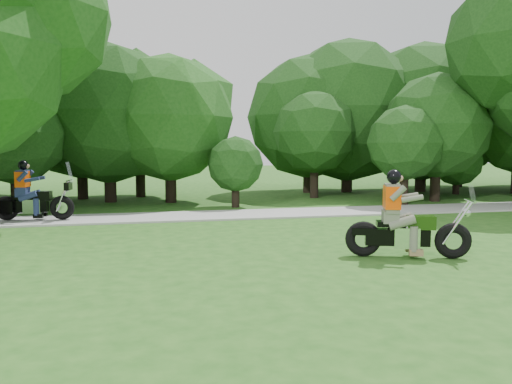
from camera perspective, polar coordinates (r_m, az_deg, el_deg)
name	(u,v)px	position (r m, az deg, el deg)	size (l,w,h in m)	color
ground	(426,267)	(10.48, 18.89, -8.14)	(100.00, 100.00, 0.00)	#205117
walkway	(302,213)	(17.67, 5.24, -2.37)	(60.00, 2.20, 0.06)	gray
tree_line	(286,119)	(24.21, 3.45, 8.38)	(41.57, 11.96, 7.80)	black
chopper_motorcycle	(402,225)	(11.09, 16.33, -3.67)	(2.58, 1.30, 1.89)	black
touring_motorcycle	(29,198)	(17.12, -24.52, -0.68)	(2.46, 0.93, 1.88)	black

